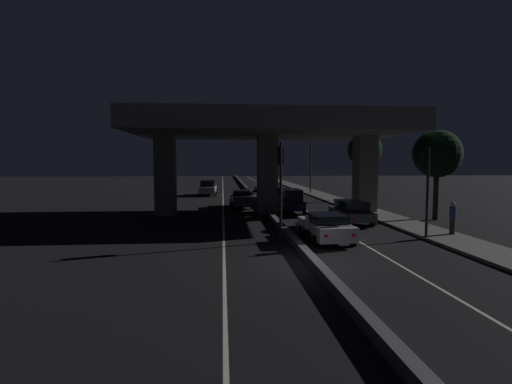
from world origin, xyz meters
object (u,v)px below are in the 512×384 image
Objects in this scene: car_white_lead at (326,227)px; car_silver_sixth at (263,186)px; motorcycle_red_filtering_mid at (280,209)px; traffic_light_left_of_median at (280,174)px; pedestrian_on_sidewalk at (453,218)px; car_dark_blue_third at (291,200)px; car_grey_lead_oncoming at (241,198)px; motorcycle_blue_filtering_far at (268,198)px; car_silver_fifth at (269,188)px; car_black_fourth at (273,194)px; street_lamp at (308,157)px; motorcycle_black_filtering_near at (307,230)px; car_silver_second_oncoming at (208,187)px; traffic_light_right_of_median at (427,177)px; car_grey_second at (351,211)px.

car_silver_sixth is (0.28, 35.31, -0.05)m from car_white_lead.
motorcycle_red_filtering_mid is at bearing 4.32° from car_white_lead.
traffic_light_left_of_median is 9.90m from pedestrian_on_sidewalk.
car_dark_blue_third is 23.29m from car_silver_sixth.
car_white_lead is at bearing -179.97° from car_dark_blue_third.
motorcycle_blue_filtering_far is at bearing 126.30° from car_grey_lead_oncoming.
car_silver_sixth is 2.34× the size of pedestrian_on_sidewalk.
car_dark_blue_third is 0.96× the size of car_silver_fifth.
car_dark_blue_third is at bearing -3.73° from car_white_lead.
car_dark_blue_third is at bearing 44.55° from car_grey_lead_oncoming.
motorcycle_red_filtering_mid is (-0.97, -11.72, -0.15)m from car_black_fourth.
motorcycle_black_filtering_near is (-6.43, -29.92, -4.14)m from street_lamp.
car_silver_second_oncoming reaches higher than motorcycle_blue_filtering_far.
car_dark_blue_third reaches higher than car_grey_lead_oncoming.
traffic_light_right_of_median is 0.61× the size of street_lamp.
pedestrian_on_sidewalk is (8.21, -17.16, 0.43)m from motorcycle_blue_filtering_far.
pedestrian_on_sidewalk reaches higher than car_silver_second_oncoming.
traffic_light_right_of_median reaches higher than car_grey_lead_oncoming.
traffic_light_left_of_median is 2.85× the size of pedestrian_on_sidewalk.
car_dark_blue_third is 2.25× the size of motorcycle_blue_filtering_far.
traffic_light_left_of_median is 2.77× the size of motorcycle_blue_filtering_far.
traffic_light_right_of_median is at bearing 0.02° from traffic_light_left_of_median.
car_white_lead is at bearing 179.50° from car_silver_sixth.
car_black_fourth is at bearing -21.61° from motorcycle_blue_filtering_far.
car_black_fourth is at bearing -4.87° from motorcycle_red_filtering_mid.
car_white_lead is 16.10m from car_grey_lead_oncoming.
car_silver_fifth is 2.40× the size of pedestrian_on_sidewalk.
car_silver_fifth is 2.33× the size of motorcycle_blue_filtering_far.
car_grey_lead_oncoming reaches higher than motorcycle_black_filtering_near.
car_silver_second_oncoming is at bearing 16.45° from motorcycle_red_filtering_mid.
street_lamp is 1.77× the size of car_grey_lead_oncoming.
street_lamp reaches higher than pedestrian_on_sidewalk.
traffic_light_left_of_median is at bearing 171.50° from motorcycle_blue_filtering_far.
street_lamp is 1.65× the size of car_silver_second_oncoming.
car_grey_second is 29.69m from car_silver_sixth.
street_lamp reaches higher than car_silver_second_oncoming.
car_silver_fifth is (0.33, 6.60, 0.25)m from car_black_fourth.
motorcycle_red_filtering_mid is (-6.53, -21.05, -4.12)m from street_lamp.
traffic_light_left_of_median is 3.20m from motorcycle_black_filtering_near.
motorcycle_red_filtering_mid is at bearing 177.60° from car_black_fourth.
pedestrian_on_sidewalk is at bearing 33.49° from car_grey_lead_oncoming.
traffic_light_right_of_median is 11.29m from motorcycle_red_filtering_mid.
traffic_light_right_of_median is at bearing 27.62° from car_grey_lead_oncoming.
motorcycle_blue_filtering_far is at bearing -0.56° from motorcycle_red_filtering_mid.
traffic_light_right_of_median is 1.06× the size of car_white_lead.
motorcycle_red_filtering_mid is at bearing 134.88° from pedestrian_on_sidewalk.
traffic_light_left_of_median is 18.03m from motorcycle_blue_filtering_far.
street_lamp is at bearing 96.21° from car_silver_second_oncoming.
car_silver_second_oncoming is at bearing 99.19° from traffic_light_left_of_median.
traffic_light_left_of_median is at bearing 176.01° from car_black_fourth.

